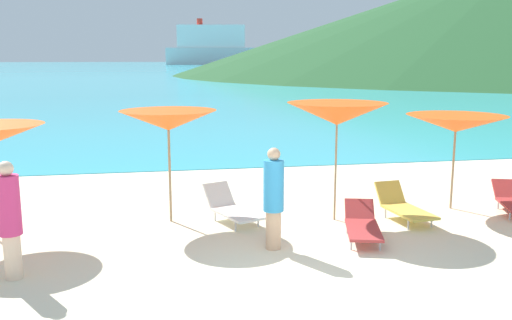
% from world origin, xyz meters
% --- Properties ---
extents(ground_plane, '(50.00, 100.00, 0.30)m').
position_xyz_m(ground_plane, '(0.00, 10.00, -0.15)').
color(ground_plane, beige).
extents(ocean_water, '(650.00, 440.00, 0.02)m').
position_xyz_m(ocean_water, '(0.00, 229.20, 0.01)').
color(ocean_water, '#38B7CC').
rests_on(ocean_water, ground_plane).
extents(umbrella_4, '(2.11, 2.11, 2.26)m').
position_xyz_m(umbrella_4, '(-1.58, 4.08, 2.06)').
color(umbrella_4, '#9E7F59').
rests_on(umbrella_4, ground_plane).
extents(umbrella_5, '(2.19, 2.19, 2.40)m').
position_xyz_m(umbrella_5, '(1.73, 3.59, 2.18)').
color(umbrella_5, '#9E7F59').
rests_on(umbrella_5, ground_plane).
extents(umbrella_6, '(2.31, 2.31, 2.07)m').
position_xyz_m(umbrella_6, '(4.54, 3.97, 1.88)').
color(umbrella_6, '#9E7F59').
rests_on(umbrella_6, ground_plane).
extents(lounge_chair_0, '(0.78, 1.61, 0.68)m').
position_xyz_m(lounge_chair_0, '(3.11, 3.32, 0.29)').
color(lounge_chair_0, '#D8BF4C').
rests_on(lounge_chair_0, ground_plane).
extents(lounge_chair_7, '(0.99, 1.74, 0.56)m').
position_xyz_m(lounge_chair_7, '(1.84, 2.33, 0.27)').
color(lounge_chair_7, '#A53333').
rests_on(lounge_chair_7, ground_plane).
extents(lounge_chair_9, '(1.13, 1.67, 0.68)m').
position_xyz_m(lounge_chair_9, '(-0.37, 3.86, 0.29)').
color(lounge_chair_9, white).
rests_on(lounge_chair_9, ground_plane).
extents(beachgoer_3, '(0.35, 0.35, 1.78)m').
position_xyz_m(beachgoer_3, '(0.13, 2.10, 0.94)').
color(beachgoer_3, '#DBAA84').
rests_on(beachgoer_3, ground_plane).
extents(beachgoer_4, '(0.34, 0.34, 1.80)m').
position_xyz_m(beachgoer_4, '(-4.00, 1.51, 0.96)').
color(beachgoer_4, beige).
rests_on(beachgoer_4, ground_plane).
extents(cruise_ship, '(43.97, 14.45, 21.79)m').
position_xyz_m(cruise_ship, '(25.95, 265.80, 8.33)').
color(cruise_ship, silver).
rests_on(cruise_ship, ocean_water).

